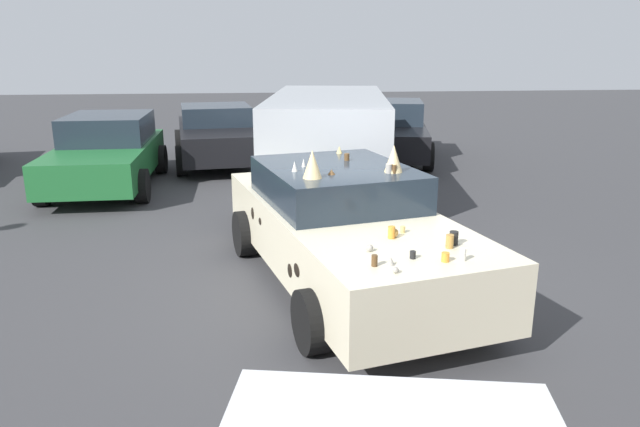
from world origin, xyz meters
TOP-DOWN VIEW (x-y plane):
  - ground_plane at (0.00, 0.00)m, footprint 60.00×60.00m
  - art_car_decorated at (0.05, 0.01)m, footprint 4.90×2.80m
  - parked_van_behind_left at (4.27, -0.31)m, footprint 5.25×2.82m
  - parked_sedan_near_left at (5.64, 4.03)m, footprint 4.32×2.05m
  - parked_sedan_row_back_far at (8.03, -2.29)m, footprint 4.64×2.69m
  - parked_sedan_near_right at (7.99, 1.97)m, footprint 4.47×2.43m

SIDE VIEW (x-z plane):
  - ground_plane at x=0.00m, z-range 0.00..0.00m
  - parked_sedan_near_right at x=7.99m, z-range 0.01..1.39m
  - parked_sedan_row_back_far at x=8.03m, z-range -0.01..1.43m
  - art_car_decorated at x=0.05m, z-range -0.14..1.57m
  - parked_sedan_near_left at x=5.64m, z-range 0.00..1.43m
  - parked_van_behind_left at x=4.27m, z-range 0.13..2.06m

